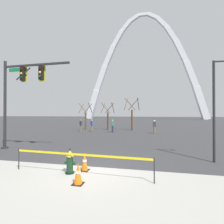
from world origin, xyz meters
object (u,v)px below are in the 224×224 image
(street_lamp, at_px, (218,100))
(pedestrian_near_trees, at_px, (81,125))
(traffic_cone_mid_sidewalk, at_px, (78,174))
(traffic_signal_gantry, at_px, (19,89))
(pedestrian_walking_right, at_px, (113,126))
(traffic_cone_by_hydrant, at_px, (85,162))
(fire_hydrant, at_px, (70,162))
(monument_arch, at_px, (144,72))
(pedestrian_standing_center, at_px, (154,127))
(pedestrian_walking_left, at_px, (92,125))

(street_lamp, distance_m, pedestrian_near_trees, 16.87)
(traffic_cone_mid_sidewalk, bearing_deg, pedestrian_near_trees, 112.50)
(traffic_signal_gantry, height_order, pedestrian_walking_right, traffic_signal_gantry)
(pedestrian_walking_right, bearing_deg, traffic_cone_by_hydrant, -82.44)
(traffic_cone_mid_sidewalk, bearing_deg, traffic_cone_by_hydrant, 102.51)
(fire_hydrant, bearing_deg, traffic_cone_mid_sidewalk, -50.48)
(traffic_signal_gantry, bearing_deg, traffic_cone_by_hydrant, -27.65)
(pedestrian_walking_right, distance_m, pedestrian_near_trees, 4.21)
(traffic_signal_gantry, distance_m, street_lamp, 11.90)
(fire_hydrant, relative_size, monument_arch, 0.02)
(fire_hydrant, xyz_separation_m, pedestrian_standing_center, (3.69, 14.49, 0.35))
(traffic_cone_by_hydrant, distance_m, pedestrian_standing_center, 14.43)
(traffic_signal_gantry, height_order, pedestrian_walking_left, traffic_signal_gantry)
(traffic_cone_by_hydrant, xyz_separation_m, street_lamp, (5.94, 2.51, 2.68))
(traffic_cone_mid_sidewalk, relative_size, monument_arch, 0.01)
(pedestrian_walking_left, bearing_deg, pedestrian_walking_right, -4.27)
(traffic_signal_gantry, height_order, monument_arch, monument_arch)
(pedestrian_standing_center, bearing_deg, street_lamp, -76.82)
(street_lamp, xyz_separation_m, pedestrian_standing_center, (-2.70, 11.54, -2.22))
(traffic_cone_by_hydrant, height_order, pedestrian_walking_left, pedestrian_walking_left)
(pedestrian_walking_right, bearing_deg, street_lamp, -56.38)
(traffic_signal_gantry, height_order, street_lamp, traffic_signal_gantry)
(pedestrian_near_trees, bearing_deg, fire_hydrant, -68.77)
(traffic_cone_mid_sidewalk, bearing_deg, fire_hydrant, 129.52)
(traffic_cone_mid_sidewalk, xyz_separation_m, pedestrian_standing_center, (2.94, 15.39, 0.46))
(traffic_cone_by_hydrant, xyz_separation_m, pedestrian_standing_center, (3.24, 14.05, 0.46))
(traffic_signal_gantry, height_order, pedestrian_standing_center, traffic_signal_gantry)
(pedestrian_near_trees, bearing_deg, pedestrian_walking_left, 15.94)
(fire_hydrant, relative_size, pedestrian_walking_left, 0.62)
(traffic_signal_gantry, relative_size, pedestrian_walking_left, 3.77)
(street_lamp, height_order, monument_arch, monument_arch)
(street_lamp, relative_size, pedestrian_walking_left, 3.14)
(monument_arch, xyz_separation_m, pedestrian_walking_left, (-4.97, -52.77, -19.40))
(traffic_cone_mid_sidewalk, bearing_deg, traffic_signal_gantry, 144.45)
(fire_hydrant, xyz_separation_m, traffic_cone_by_hydrant, (0.45, 0.43, -0.11))
(monument_arch, relative_size, pedestrian_standing_center, 32.53)
(street_lamp, height_order, pedestrian_near_trees, street_lamp)
(street_lamp, height_order, pedestrian_walking_left, street_lamp)
(traffic_cone_mid_sidewalk, relative_size, traffic_signal_gantry, 0.12)
(traffic_cone_by_hydrant, bearing_deg, pedestrian_walking_right, 97.56)
(pedestrian_standing_center, distance_m, pedestrian_walking_right, 5.14)
(traffic_cone_by_hydrant, bearing_deg, pedestrian_walking_left, 108.08)
(traffic_cone_by_hydrant, distance_m, traffic_signal_gantry, 7.63)
(pedestrian_walking_left, bearing_deg, pedestrian_standing_center, -3.22)
(pedestrian_standing_center, xyz_separation_m, pedestrian_near_trees, (-9.34, 0.06, 0.00))
(traffic_cone_by_hydrant, bearing_deg, traffic_signal_gantry, 152.35)
(traffic_cone_mid_sidewalk, bearing_deg, pedestrian_walking_right, 97.99)
(traffic_signal_gantry, bearing_deg, traffic_cone_mid_sidewalk, -35.55)
(pedestrian_walking_right, bearing_deg, pedestrian_walking_left, 175.73)
(monument_arch, bearing_deg, pedestrian_standing_center, -86.77)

